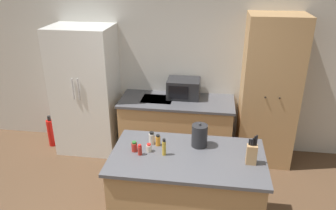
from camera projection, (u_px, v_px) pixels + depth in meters
wall_back at (181, 65)px, 4.82m from camera, size 7.20×0.06×2.60m
refrigerator at (86, 91)px, 4.82m from camera, size 0.88×0.66×1.89m
back_counter at (176, 127)px, 4.84m from camera, size 1.63×0.70×0.88m
pantry_cabinet at (269, 92)px, 4.47m from camera, size 0.74×0.58×2.10m
kitchen_island at (186, 193)px, 3.43m from camera, size 1.53×0.88×0.93m
microwave at (183, 88)px, 4.71m from camera, size 0.46×0.36×0.27m
knife_block at (252, 154)px, 3.07m from camera, size 0.10×0.07×0.31m
spice_bottle_tall_dark at (158, 140)px, 3.40m from camera, size 0.05×0.05×0.12m
spice_bottle_short_red at (134, 147)px, 3.29m from camera, size 0.06×0.06×0.11m
spice_bottle_amber_oil at (149, 148)px, 3.29m from camera, size 0.05×0.05×0.09m
spice_bottle_green_herb at (140, 150)px, 3.23m from camera, size 0.04×0.04×0.11m
spice_bottle_pale_salt at (152, 138)px, 3.42m from camera, size 0.06×0.06×0.14m
spice_bottle_orange_cap at (164, 147)px, 3.22m from camera, size 0.04×0.04×0.18m
kettle at (199, 136)px, 3.36m from camera, size 0.16×0.16×0.26m
fire_extinguisher at (51, 132)px, 5.15m from camera, size 0.11×0.11×0.51m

